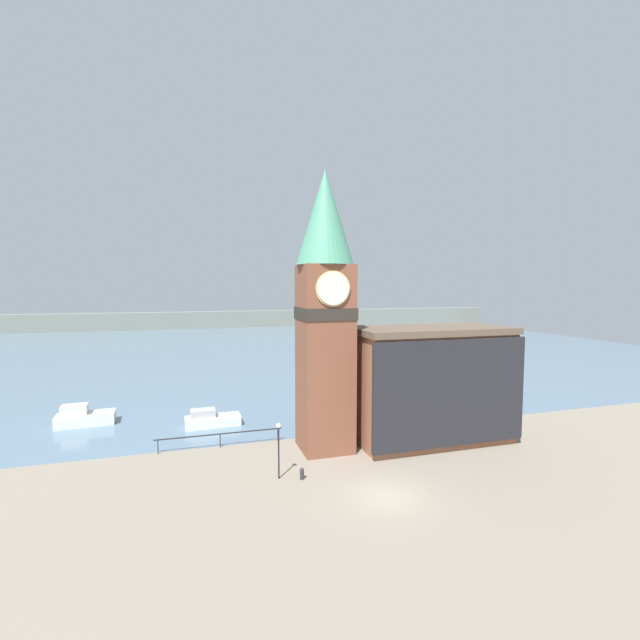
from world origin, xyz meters
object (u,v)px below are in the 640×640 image
(mooring_bollard_near, at_px, (302,473))
(pier_building, at_px, (430,383))
(boat_near, at_px, (211,420))
(clock_tower, at_px, (325,303))
(boat_far, at_px, (84,417))
(lamp_post, at_px, (279,440))

(mooring_bollard_near, bearing_deg, pier_building, 19.08)
(boat_near, relative_size, mooring_bollard_near, 6.39)
(clock_tower, bearing_deg, boat_near, 135.82)
(clock_tower, height_order, mooring_bollard_near, clock_tower)
(mooring_bollard_near, bearing_deg, boat_far, 134.81)
(pier_building, bearing_deg, lamp_post, -165.01)
(clock_tower, xyz_separation_m, mooring_bollard_near, (-3.00, -4.63, -10.75))
(pier_building, height_order, boat_near, pier_building)
(boat_near, bearing_deg, mooring_bollard_near, -70.12)
(boat_far, xyz_separation_m, mooring_bollard_near, (16.14, -16.25, -0.29))
(boat_near, distance_m, boat_far, 11.59)
(boat_far, bearing_deg, mooring_bollard_near, -49.40)
(clock_tower, bearing_deg, mooring_bollard_near, -122.89)
(clock_tower, relative_size, boat_near, 4.32)
(boat_far, distance_m, lamp_post, 21.62)
(clock_tower, distance_m, mooring_bollard_near, 12.08)
(clock_tower, bearing_deg, boat_far, 148.74)
(boat_near, height_order, mooring_bollard_near, boat_near)
(boat_near, xyz_separation_m, lamp_post, (3.75, -12.01, 1.98))
(clock_tower, bearing_deg, lamp_post, -137.08)
(pier_building, height_order, boat_far, pier_building)
(boat_near, distance_m, lamp_post, 12.74)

